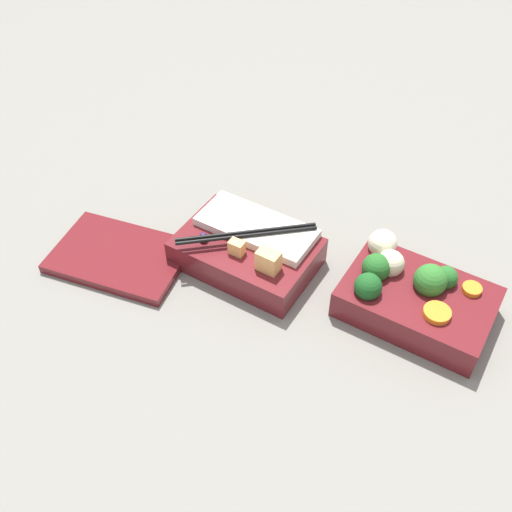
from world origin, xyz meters
TOP-DOWN VIEW (x-y plane):
  - ground_plane at (0.00, 0.00)m, footprint 3.00×3.00m
  - bento_tray_vegetable at (-0.12, -0.02)m, footprint 0.19×0.13m
  - bento_tray_rice at (0.10, 0.02)m, footprint 0.19×0.13m
  - bento_lid at (0.26, 0.11)m, footprint 0.20×0.16m

SIDE VIEW (x-z plane):
  - ground_plane at x=0.00m, z-range 0.00..0.00m
  - bento_lid at x=0.26m, z-range 0.00..0.01m
  - bento_tray_rice at x=0.10m, z-range -0.01..0.06m
  - bento_tray_vegetable at x=-0.12m, z-range -0.01..0.07m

